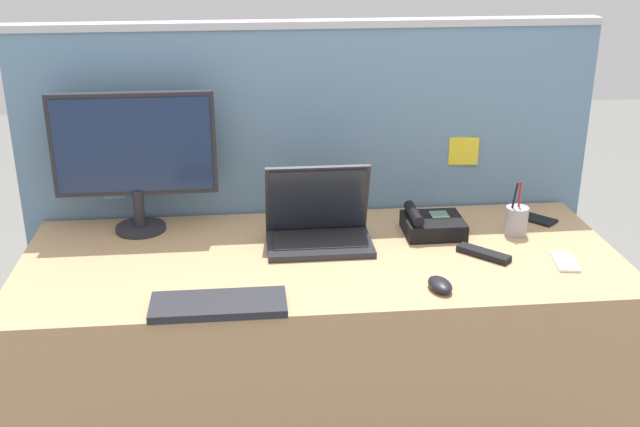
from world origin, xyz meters
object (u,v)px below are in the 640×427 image
desktop_monitor (134,151)px  cell_phone_white_slab (565,262)px  pen_cup (516,220)px  laptop (318,223)px  tv_remote (484,254)px  computer_mouse_right_hand (440,285)px  cell_phone_black_slab (535,219)px  keyboard_main (219,305)px  desk_phone (431,224)px

desktop_monitor → cell_phone_white_slab: bearing=-17.1°
pen_cup → desktop_monitor: bearing=172.2°
laptop → tv_remote: bearing=-17.9°
computer_mouse_right_hand → cell_phone_white_slab: size_ratio=0.77×
cell_phone_black_slab → tv_remote: 0.39m
cell_phone_black_slab → tv_remote: bearing=-176.4°
pen_cup → tv_remote: 0.23m
desktop_monitor → tv_remote: desktop_monitor is taller
cell_phone_white_slab → tv_remote: (-0.23, 0.07, 0.01)m
desktop_monitor → keyboard_main: size_ratio=1.44×
laptop → cell_phone_white_slab: bearing=-17.8°
desk_phone → keyboard_main: size_ratio=0.52×
keyboard_main → pen_cup: (0.96, 0.41, 0.04)m
desktop_monitor → desk_phone: desktop_monitor is taller
pen_cup → cell_phone_black_slab: pen_cup is taller
keyboard_main → cell_phone_black_slab: 1.20m
laptop → computer_mouse_right_hand: (0.31, -0.37, -0.05)m
cell_phone_black_slab → tv_remote: size_ratio=0.82×
pen_cup → cell_phone_white_slab: size_ratio=1.40×
computer_mouse_right_hand → tv_remote: 0.28m
keyboard_main → computer_mouse_right_hand: size_ratio=3.66×
cell_phone_black_slab → cell_phone_white_slab: bearing=-138.2°
desk_phone → laptop: bearing=-174.7°
computer_mouse_right_hand → desktop_monitor: bearing=137.9°
desktop_monitor → pen_cup: 1.26m
desk_phone → pen_cup: size_ratio=1.05×
laptop → cell_phone_black_slab: bearing=8.6°
desk_phone → tv_remote: desk_phone is taller
computer_mouse_right_hand → cell_phone_white_slab: (0.42, 0.13, -0.01)m
desk_phone → desktop_monitor: bearing=172.1°
computer_mouse_right_hand → cell_phone_white_slab: bearing=6.2°
laptop → desk_phone: laptop is taller
pen_cup → cell_phone_black_slab: bearing=46.4°
desktop_monitor → tv_remote: (1.08, -0.33, -0.26)m
desk_phone → pen_cup: 0.28m
laptop → pen_cup: bearing=-0.1°
keyboard_main → cell_phone_white_slab: size_ratio=2.80×
cell_phone_white_slab → desk_phone: bearing=151.8°
desktop_monitor → tv_remote: 1.16m
desktop_monitor → pen_cup: size_ratio=2.88×
keyboard_main → desktop_monitor: bearing=114.8°
desk_phone → cell_phone_white_slab: bearing=-37.5°
keyboard_main → tv_remote: bearing=17.2°
desktop_monitor → computer_mouse_right_hand: bearing=-31.0°
keyboard_main → cell_phone_black_slab: (1.08, 0.53, -0.01)m
computer_mouse_right_hand → tv_remote: bearing=36.2°
desktop_monitor → laptop: (0.58, -0.17, -0.20)m
laptop → keyboard_main: (-0.31, -0.41, -0.06)m
computer_mouse_right_hand → pen_cup: (0.34, 0.36, 0.03)m
cell_phone_black_slab → keyboard_main: bearing=163.7°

